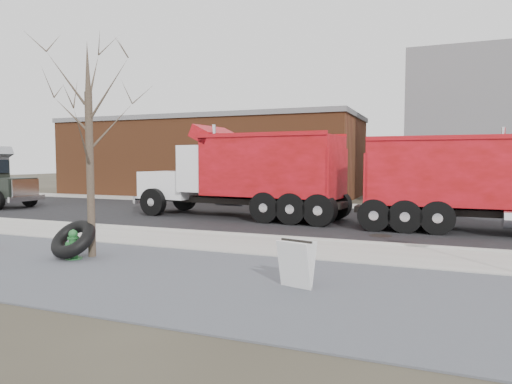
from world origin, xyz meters
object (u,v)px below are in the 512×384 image
at_px(dump_truck_red_a, 481,179).
at_px(sandwich_board, 296,264).
at_px(fire_hydrant, 73,246).
at_px(dump_truck_red_b, 246,172).
at_px(truck_tire, 73,239).

bearing_deg(dump_truck_red_a, sandwich_board, -114.07).
relative_size(fire_hydrant, dump_truck_red_b, 0.08).
bearing_deg(sandwich_board, dump_truck_red_b, 132.74).
xyz_separation_m(fire_hydrant, sandwich_board, (5.64, -0.41, 0.14)).
bearing_deg(fire_hydrant, truck_tire, 127.83).
xyz_separation_m(sandwich_board, dump_truck_red_a, (3.71, 8.50, 1.29)).
relative_size(truck_tire, sandwich_board, 1.35).
relative_size(truck_tire, dump_truck_red_a, 0.14).
height_order(fire_hydrant, sandwich_board, sandwich_board).
bearing_deg(truck_tire, dump_truck_red_b, 84.68).
height_order(truck_tire, dump_truck_red_b, dump_truck_red_b).
height_order(truck_tire, dump_truck_red_a, dump_truck_red_a).
height_order(sandwich_board, dump_truck_red_b, dump_truck_red_b).
bearing_deg(truck_tire, sandwich_board, -4.78).
bearing_deg(sandwich_board, dump_truck_red_a, 81.25).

